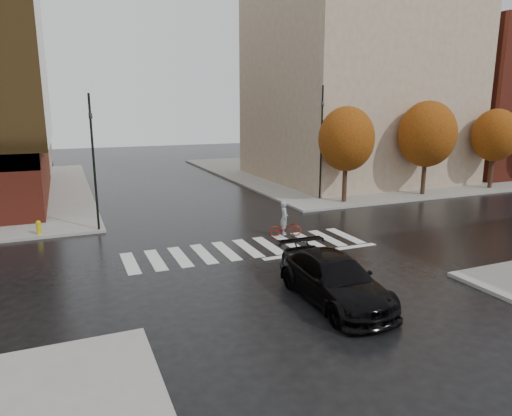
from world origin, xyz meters
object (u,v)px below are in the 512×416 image
at_px(cyclist, 285,224).
at_px(fire_hydrant, 39,227).
at_px(traffic_light_ne, 322,134).
at_px(traffic_light_nw, 93,154).
at_px(sedan, 334,279).

height_order(cyclist, fire_hydrant, cyclist).
relative_size(traffic_light_ne, fire_hydrant, 10.80).
height_order(traffic_light_nw, traffic_light_ne, traffic_light_ne).
height_order(sedan, traffic_light_ne, traffic_light_ne).
bearing_deg(fire_hydrant, traffic_light_nw, -3.91).
distance_m(sedan, cyclist, 8.19).
height_order(sedan, fire_hydrant, sedan).
height_order(traffic_light_ne, fire_hydrant, traffic_light_ne).
height_order(cyclist, traffic_light_ne, traffic_light_ne).
distance_m(traffic_light_nw, fire_hydrant, 4.68).
height_order(cyclist, traffic_light_nw, traffic_light_nw).
relative_size(cyclist, traffic_light_nw, 0.26).
bearing_deg(sedan, fire_hydrant, 128.76).
distance_m(sedan, traffic_light_ne, 17.91).
bearing_deg(traffic_light_nw, traffic_light_ne, 75.78).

